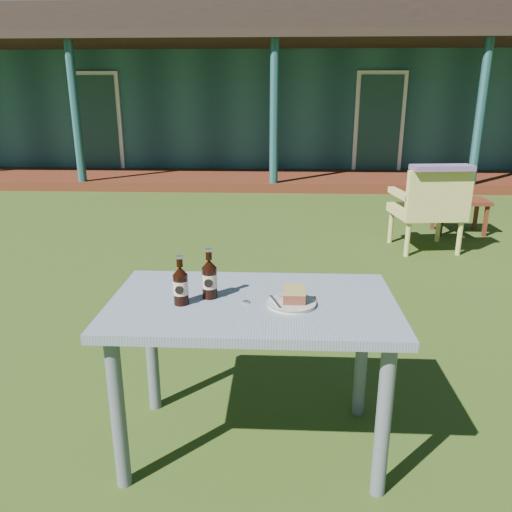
# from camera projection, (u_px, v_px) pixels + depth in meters

# --- Properties ---
(ground) EXTENTS (80.00, 80.00, 0.00)m
(ground) POSITION_uv_depth(u_px,v_px,m) (264.00, 306.00, 3.83)
(ground) COLOR #334916
(pavilion) EXTENTS (15.80, 8.30, 3.45)m
(pavilion) POSITION_uv_depth(u_px,v_px,m) (277.00, 94.00, 12.27)
(pavilion) COLOR #1C474B
(pavilion) RESTS_ON ground
(tree_mid) EXTENTS (0.28, 0.28, 9.50)m
(tree_mid) POSITION_uv_depth(u_px,v_px,m) (355.00, 12.00, 19.85)
(tree_mid) COLOR brown
(tree_mid) RESTS_ON ground
(cafe_table) EXTENTS (1.20, 0.70, 0.72)m
(cafe_table) POSITION_uv_depth(u_px,v_px,m) (253.00, 322.00, 2.12)
(cafe_table) COLOR slate
(cafe_table) RESTS_ON ground
(plate) EXTENTS (0.20, 0.20, 0.01)m
(plate) POSITION_uv_depth(u_px,v_px,m) (291.00, 303.00, 2.04)
(plate) COLOR silver
(plate) RESTS_ON cafe_table
(cake_slice) EXTENTS (0.09, 0.09, 0.06)m
(cake_slice) POSITION_uv_depth(u_px,v_px,m) (294.00, 294.00, 2.04)
(cake_slice) COLOR brown
(cake_slice) RESTS_ON plate
(fork) EXTENTS (0.05, 0.14, 0.00)m
(fork) POSITION_uv_depth(u_px,v_px,m) (275.00, 302.00, 2.03)
(fork) COLOR silver
(fork) RESTS_ON plate
(cola_bottle_near) EXTENTS (0.06, 0.07, 0.22)m
(cola_bottle_near) POSITION_uv_depth(u_px,v_px,m) (209.00, 278.00, 2.09)
(cola_bottle_near) COLOR black
(cola_bottle_near) RESTS_ON cafe_table
(cola_bottle_far) EXTENTS (0.06, 0.06, 0.21)m
(cola_bottle_far) POSITION_uv_depth(u_px,v_px,m) (181.00, 285.00, 2.03)
(cola_bottle_far) COLOR black
(cola_bottle_far) RESTS_ON cafe_table
(bottle_cap) EXTENTS (0.03, 0.03, 0.01)m
(bottle_cap) POSITION_uv_depth(u_px,v_px,m) (246.00, 302.00, 2.06)
(bottle_cap) COLOR silver
(bottle_cap) RESTS_ON cafe_table
(armchair_left) EXTENTS (0.71, 0.67, 0.86)m
(armchair_left) POSITION_uv_depth(u_px,v_px,m) (430.00, 205.00, 5.06)
(armchair_left) COLOR #CCC166
(armchair_left) RESTS_ON ground
(floral_throw) EXTENTS (0.60, 0.28, 0.05)m
(floral_throw) POSITION_uv_depth(u_px,v_px,m) (442.00, 168.00, 4.77)
(floral_throw) COLOR slate
(floral_throw) RESTS_ON armchair_left
(side_table) EXTENTS (0.60, 0.40, 0.40)m
(side_table) POSITION_uv_depth(u_px,v_px,m) (461.00, 204.00, 5.80)
(side_table) COLOR #552414
(side_table) RESTS_ON ground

